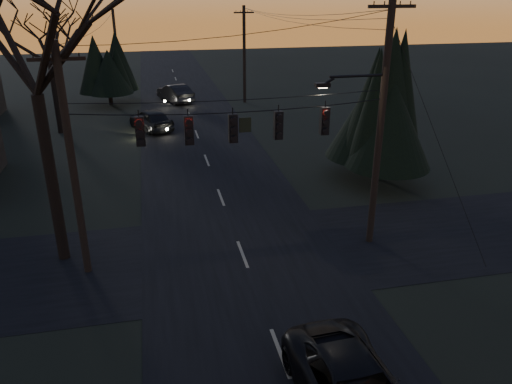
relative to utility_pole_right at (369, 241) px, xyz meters
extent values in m
cube|color=black|center=(-5.50, 10.00, 0.01)|extent=(8.00, 120.00, 0.02)
cube|color=black|center=(-5.50, 0.00, 0.01)|extent=(60.00, 7.00, 0.02)
cylinder|color=black|center=(-5.75, 0.00, 6.10)|extent=(11.50, 0.04, 0.04)
cylinder|color=black|center=(-12.52, 1.26, 3.28)|extent=(0.44, 0.44, 6.56)
cylinder|color=black|center=(3.55, 6.86, 0.80)|extent=(0.36, 0.36, 1.60)
cone|color=black|center=(3.55, 6.86, 4.19)|extent=(4.57, 4.57, 5.99)
cylinder|color=black|center=(-15.27, 20.63, 2.47)|extent=(0.44, 0.44, 4.94)
cylinder|color=black|center=(-12.16, 29.69, 0.80)|extent=(0.36, 0.36, 1.60)
cone|color=black|center=(-12.16, 29.69, 3.44)|extent=(3.95, 3.95, 4.48)
imported|color=black|center=(-8.70, 19.99, 0.80)|extent=(3.64, 5.04, 1.60)
imported|color=black|center=(-6.30, 29.52, 0.81)|extent=(3.40, 5.20, 1.62)
camera|label=1|loc=(-8.69, -17.41, 10.08)|focal=35.00mm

